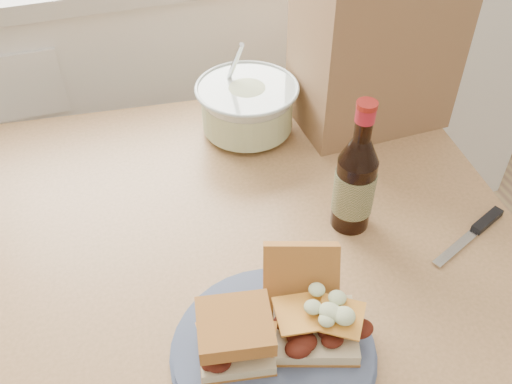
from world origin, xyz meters
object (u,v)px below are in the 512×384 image
object	(u,v)px
dining_table	(256,286)
paper_bag	(377,33)
coleslaw_bowl	(247,109)
plate	(273,350)
beer_bottle	(355,182)

from	to	relation	value
dining_table	paper_bag	distance (m)	0.52
coleslaw_bowl	paper_bag	bearing A→B (deg)	-6.28
dining_table	coleslaw_bowl	distance (m)	0.35
plate	beer_bottle	size ratio (longest dim) A/B	1.13
plate	paper_bag	size ratio (longest dim) A/B	0.72
dining_table	plate	world-z (taller)	plate
beer_bottle	plate	bearing A→B (deg)	-116.84
coleslaw_bowl	beer_bottle	world-z (taller)	beer_bottle
coleslaw_bowl	paper_bag	distance (m)	0.29
dining_table	beer_bottle	xyz separation A→B (m)	(0.17, -0.00, 0.20)
coleslaw_bowl	beer_bottle	distance (m)	0.32
plate	paper_bag	world-z (taller)	paper_bag
coleslaw_bowl	paper_bag	size ratio (longest dim) A/B	0.54
dining_table	paper_bag	world-z (taller)	paper_bag
beer_bottle	paper_bag	world-z (taller)	paper_bag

